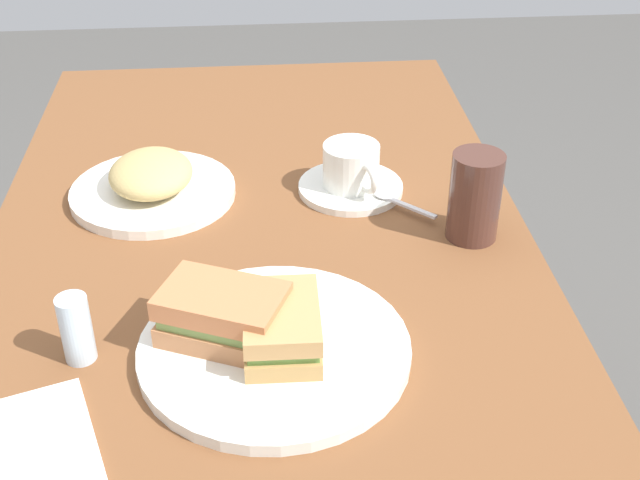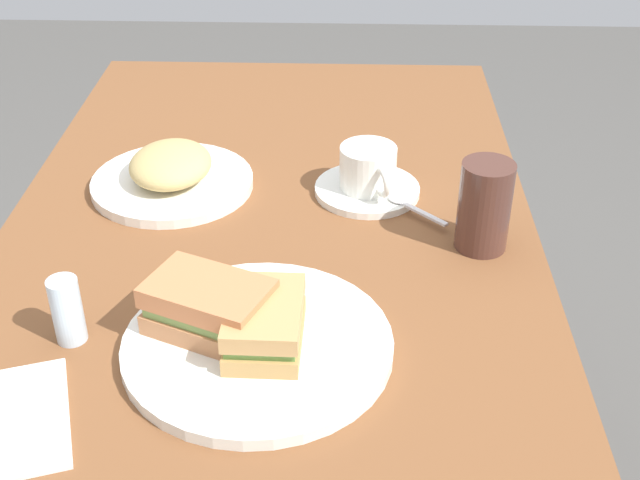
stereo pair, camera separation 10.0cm
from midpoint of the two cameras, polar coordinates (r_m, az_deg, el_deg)
dining_table at (r=1.12m, az=-0.86°, el=-5.26°), size 1.21×0.68×0.73m
sandwich_plate at (r=0.88m, az=-0.94°, el=-7.20°), size 0.28×0.28×0.01m
sandwich_front at (r=0.86m, az=-0.41°, el=-5.75°), size 0.11×0.08×0.05m
sandwich_back at (r=0.87m, az=-4.25°, el=-4.64°), size 0.12×0.15×0.06m
coffee_saucer at (r=1.16m, az=5.67°, el=3.31°), size 0.14×0.14×0.01m
coffee_cup at (r=1.14m, az=5.81°, el=4.85°), size 0.10×0.08×0.06m
spoon at (r=1.11m, az=8.47°, el=2.26°), size 0.08×0.08×0.01m
side_plate at (r=1.18m, az=-7.51°, el=3.76°), size 0.22×0.22×0.01m
side_food_pile at (r=1.16m, az=-7.61°, el=5.01°), size 0.13×0.11×0.04m
salt_shaker at (r=0.90m, az=-13.64°, el=-4.74°), size 0.03×0.03×0.08m
drinking_glass at (r=1.04m, az=13.76°, el=2.01°), size 0.06×0.06×0.11m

